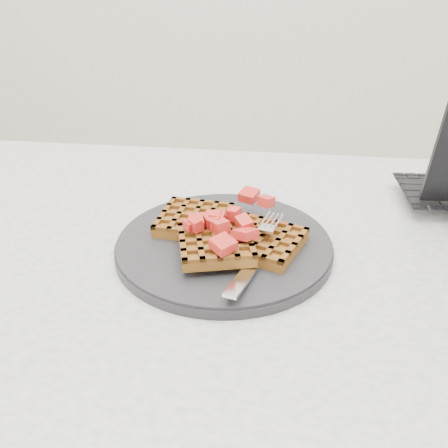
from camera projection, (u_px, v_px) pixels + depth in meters
name	position (u px, v px, depth m)	size (l,w,h in m)	color
table	(266.00, 338.00, 0.68)	(1.20, 0.80, 0.75)	silver
plate	(224.00, 245.00, 0.65)	(0.28, 0.28, 0.02)	black
waffles	(224.00, 234.00, 0.64)	(0.20, 0.18, 0.03)	brown
strawberry_pile	(224.00, 214.00, 0.63)	(0.15, 0.15, 0.02)	#AB0C09
fork	(258.00, 254.00, 0.60)	(0.02, 0.18, 0.02)	silver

